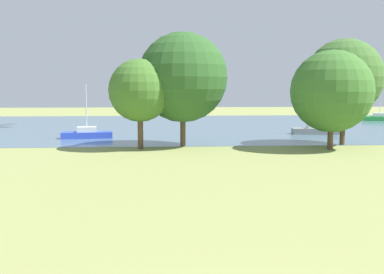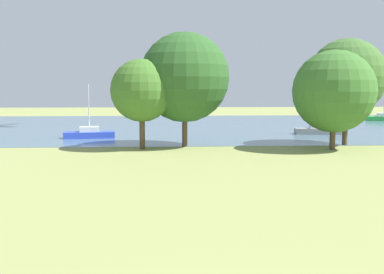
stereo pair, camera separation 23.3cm
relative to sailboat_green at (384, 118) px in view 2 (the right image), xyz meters
name	(u,v)px [view 2 (the right image)]	position (x,y,z in m)	size (l,w,h in m)	color
ground_plane	(193,163)	(-29.55, -35.36, -0.47)	(160.00, 160.00, 0.00)	#8C9351
water_surface	(181,126)	(-29.55, -7.36, -0.46)	(140.00, 40.00, 0.02)	slate
sailboat_green	(384,118)	(0.00, 0.00, 0.00)	(5.03, 2.92, 7.27)	green
sailboat_blue	(89,134)	(-38.76, -20.60, -0.02)	(4.96, 2.14, 5.17)	blue
sailboat_gray	(318,130)	(-15.54, -18.09, -0.02)	(4.92, 1.96, 5.59)	gray
tree_east_near	(142,91)	(-33.22, -28.52, 4.17)	(4.96, 4.96, 7.14)	brown
tree_west_far	(185,77)	(-29.79, -27.04, 5.24)	(7.39, 7.39, 9.40)	brown
tree_mid_shore	(334,91)	(-18.22, -29.62, 4.12)	(6.44, 6.44, 7.81)	brown
tree_west_near	(347,77)	(-16.11, -26.77, 5.28)	(6.46, 6.46, 8.98)	brown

